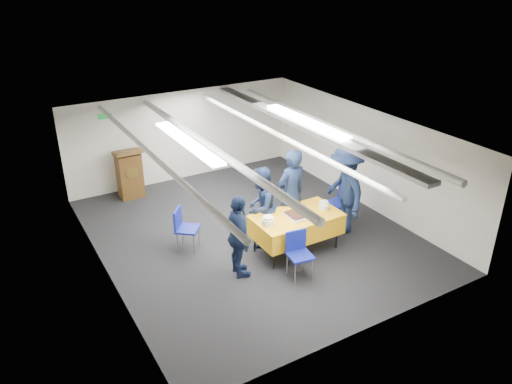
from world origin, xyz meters
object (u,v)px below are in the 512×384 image
sheet_cake (300,214)px  sailor_a (291,194)px  serving_table (296,225)px  chair_right (342,198)px  podium (129,173)px  chair_near (298,249)px  sailor_c (239,237)px  chair_left (183,225)px  sailor_b (261,207)px  sailor_d (345,190)px

sheet_cake → sailor_a: sailor_a is taller
serving_table → chair_right: chair_right is taller
sheet_cake → podium: bearing=116.9°
sheet_cake → podium: (-2.08, 4.11, -0.20)m
chair_near → podium: bearing=108.5°
serving_table → sailor_c: (-1.38, -0.19, 0.23)m
podium → chair_near: 5.03m
podium → chair_left: bearing=-86.7°
sailor_b → sailor_c: 1.17m
sailor_d → sailor_b: bearing=-91.2°
podium → sailor_b: size_ratio=0.76×
sheet_cake → sailor_c: 1.41m
podium → sailor_a: (2.26, -3.52, 0.34)m
chair_left → serving_table: bearing=-31.4°
chair_near → sailor_c: (-0.92, 0.54, 0.26)m
sailor_c → serving_table: bearing=-71.3°
chair_left → chair_near: bearing=-52.8°
sailor_c → sailor_d: bearing=-72.0°
serving_table → sailor_c: bearing=-172.1°
chair_near → sailor_b: size_ratio=0.53×
sailor_d → sheet_cake: bearing=-68.6°
chair_right → sailor_c: sailor_c is taller
serving_table → chair_right: size_ratio=1.97×
sailor_a → sailor_d: (1.08, -0.37, -0.01)m
sailor_b → sailor_c: size_ratio=1.04×
sheet_cake → chair_right: bearing=21.2°
serving_table → sheet_cake: (0.02, -0.07, 0.25)m
serving_table → sailor_d: bearing=6.5°
sailor_b → sheet_cake: bearing=96.0°
chair_right → chair_left: same height
chair_right → sailor_a: bearing=-179.5°
serving_table → chair_right: bearing=18.7°
chair_near → sailor_d: size_ratio=0.46×
podium → sailor_d: bearing=-49.3°
sailor_a → sailor_d: size_ratio=1.01×
podium → chair_near: size_ratio=1.44×
sailor_b → sailor_d: bearing=134.1°
chair_near → sailor_b: sailor_b is taller
sailor_c → sailor_d: (2.67, 0.34, 0.15)m
chair_near → sailor_d: bearing=26.6°
sailor_b → sailor_a: bearing=143.8°
sailor_a → serving_table: bearing=62.3°
chair_right → sailor_d: size_ratio=0.46×
chair_near → sailor_a: 1.47m
sailor_a → sailor_c: (-1.58, -0.71, -0.17)m
sheet_cake → chair_left: chair_left is taller
podium → chair_left: size_ratio=1.44×
sailor_a → sailor_b: size_ratio=1.16×
chair_near → chair_left: size_ratio=1.00×
sailor_d → podium: bearing=-127.6°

